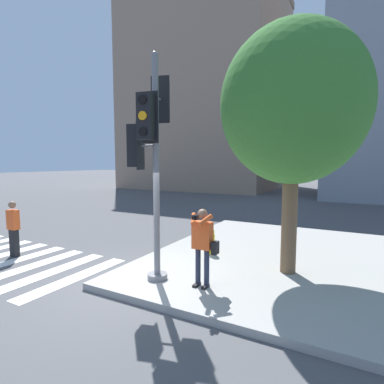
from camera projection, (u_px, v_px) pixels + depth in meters
The scene contains 9 objects.
ground_plane at pixel (117, 286), 6.59m from camera, with size 160.00×160.00×0.00m, color #4C4C4F.
sidewalk_corner at pixel (307, 262), 7.99m from camera, with size 8.00×8.00×0.15m.
crosswalk_stripes at pixel (5, 259), 8.45m from camera, with size 6.20×3.00×0.01m.
traffic_signal_pole at pixel (151, 143), 6.35m from camera, with size 0.90×1.26×4.84m.
person_photographer at pixel (203, 241), 6.13m from camera, with size 0.58×0.54×1.62m.
pedestrian_distant at pixel (13, 227), 8.61m from camera, with size 0.34×0.20×1.61m.
street_tree at pixel (293, 105), 6.66m from camera, with size 3.23×3.23×5.63m.
fire_hydrant at pixel (211, 241), 8.44m from camera, with size 0.22×0.28×0.71m.
building_left at pixel (208, 92), 32.88m from camera, with size 15.40×13.43×20.89m.
Camera 1 is at (4.49, -4.80, 2.71)m, focal length 28.00 mm.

